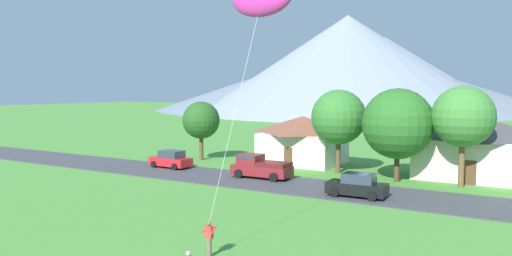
% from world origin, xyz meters
% --- Properties ---
extents(road_strip, '(160.00, 6.78, 0.08)m').
position_xyz_m(road_strip, '(0.00, 28.52, 0.04)').
color(road_strip, '#424247').
rests_on(road_strip, ground).
extents(mountain_west_ridge, '(90.60, 90.60, 29.79)m').
position_xyz_m(mountain_west_ridge, '(-41.26, 136.77, 14.90)').
color(mountain_west_ridge, gray).
rests_on(mountain_west_ridge, ground).
extents(mountain_far_west_ridge, '(138.25, 138.25, 23.06)m').
position_xyz_m(mountain_far_west_ridge, '(-52.12, 165.91, 11.53)').
color(mountain_far_west_ridge, slate).
rests_on(mountain_far_west_ridge, ground).
extents(mountain_far_east_ridge, '(80.02, 80.02, 25.53)m').
position_xyz_m(mountain_far_east_ridge, '(-38.14, 166.02, 12.76)').
color(mountain_far_east_ridge, '#8E939E').
rests_on(mountain_far_east_ridge, ground).
extents(house_leftmost, '(10.32, 7.36, 5.35)m').
position_xyz_m(house_leftmost, '(6.26, 39.50, 2.77)').
color(house_leftmost, beige).
rests_on(house_leftmost, ground).
extents(house_left_center, '(8.33, 7.07, 4.92)m').
position_xyz_m(house_left_center, '(-10.22, 39.47, 2.55)').
color(house_left_center, silver).
rests_on(house_left_center, ground).
extents(tree_near_left, '(5.04, 5.04, 7.68)m').
position_xyz_m(tree_near_left, '(-5.02, 36.09, 5.14)').
color(tree_near_left, brown).
rests_on(tree_near_left, ground).
extents(tree_center, '(4.05, 4.05, 6.36)m').
position_xyz_m(tree_center, '(-20.81, 36.21, 4.31)').
color(tree_center, brown).
rests_on(tree_center, ground).
extents(tree_right_of_center, '(5.89, 5.89, 7.80)m').
position_xyz_m(tree_right_of_center, '(0.77, 34.53, 4.85)').
color(tree_right_of_center, '#4C3823').
rests_on(tree_right_of_center, ground).
extents(tree_near_right, '(4.82, 4.82, 8.00)m').
position_xyz_m(tree_near_right, '(5.76, 34.73, 5.56)').
color(tree_near_right, brown).
rests_on(tree_near_right, ground).
extents(parked_car_red_west_end, '(4.27, 2.21, 1.68)m').
position_xyz_m(parked_car_red_west_end, '(-19.90, 30.09, 0.87)').
color(parked_car_red_west_end, red).
rests_on(parked_car_red_west_end, road_strip).
extents(parked_car_black_mid_west, '(4.26, 2.20, 1.68)m').
position_xyz_m(parked_car_black_mid_west, '(-0.03, 27.01, 0.87)').
color(parked_car_black_mid_west, black).
rests_on(parked_car_black_mid_west, road_strip).
extents(pickup_truck_maroon_west_side, '(5.24, 2.41, 1.99)m').
position_xyz_m(pickup_truck_maroon_west_side, '(-9.66, 29.78, 1.06)').
color(pickup_truck_maroon_west_side, maroon).
rests_on(pickup_truck_maroon_west_side, road_strip).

